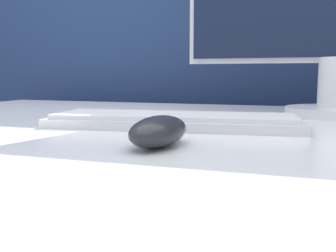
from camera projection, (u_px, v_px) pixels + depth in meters
partition_panel at (252, 112)px, 1.32m from camera, size 5.00×0.03×1.38m
computer_mouse_near at (159, 131)px, 0.51m from camera, size 0.07×0.13×0.04m
keyboard at (173, 121)px, 0.69m from camera, size 0.45×0.19×0.02m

